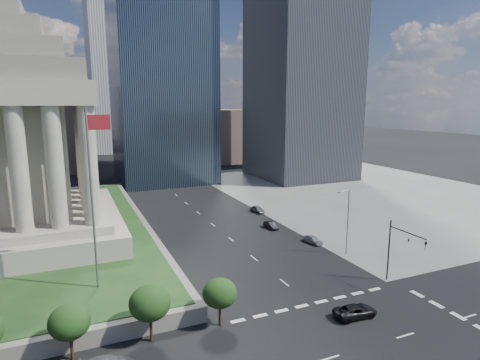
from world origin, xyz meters
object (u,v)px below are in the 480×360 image
pickup_truck (355,311)px  parked_sedan_near (313,240)px  street_lamp_north (347,218)px  parked_sedan_mid (271,225)px  parked_sedan_far (258,209)px  traffic_signal_ne (400,246)px  flagpole (93,190)px

pickup_truck → parked_sedan_near: pickup_truck is taller
street_lamp_north → parked_sedan_mid: bearing=105.4°
pickup_truck → parked_sedan_mid: bearing=-8.1°
parked_sedan_mid → parked_sedan_far: (2.50, 10.77, 0.07)m
parked_sedan_mid → pickup_truck: bearing=-101.8°
street_lamp_north → parked_sedan_mid: size_ratio=2.70×
traffic_signal_ne → parked_sedan_mid: size_ratio=2.16×
traffic_signal_ne → parked_sedan_far: 38.10m
pickup_truck → parked_sedan_far: size_ratio=1.20×
flagpole → parked_sedan_far: size_ratio=5.05×
street_lamp_north → parked_sedan_far: bearing=93.9°
parked_sedan_near → parked_sedan_mid: 10.13m
flagpole → traffic_signal_ne: (34.33, -10.30, -7.86)m
flagpole → traffic_signal_ne: bearing=-16.7°
flagpole → street_lamp_north: size_ratio=2.00×
traffic_signal_ne → pickup_truck: bearing=-158.1°
flagpole → parked_sedan_far: 44.97m
street_lamp_north → parked_sedan_near: 7.98m
flagpole → pickup_truck: flagpole is taller
pickup_truck → parked_sedan_near: size_ratio=1.30×
traffic_signal_ne → parked_sedan_near: traffic_signal_ne is taller
flagpole → parked_sedan_mid: flagpole is taller
street_lamp_north → parked_sedan_far: (-1.83, 26.51, -4.99)m
traffic_signal_ne → street_lamp_north: 11.34m
pickup_truck → parked_sedan_far: (8.72, 41.71, 0.01)m
traffic_signal_ne → street_lamp_north: size_ratio=0.80×
parked_sedan_mid → parked_sedan_near: bearing=-76.2°
parked_sedan_mid → parked_sedan_far: bearing=76.5°
parked_sedan_mid → flagpole: bearing=-152.0°
pickup_truck → traffic_signal_ne: bearing=-64.8°
traffic_signal_ne → pickup_truck: traffic_signal_ne is taller
traffic_signal_ne → street_lamp_north: (0.83, 11.30, 0.41)m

